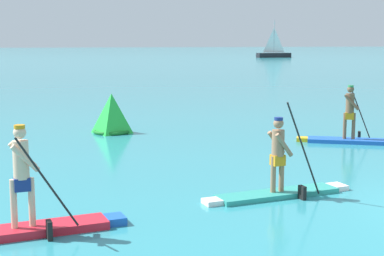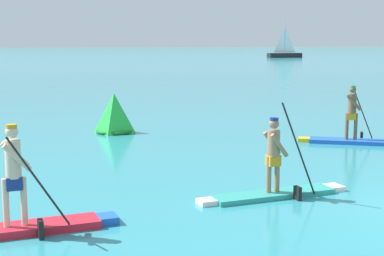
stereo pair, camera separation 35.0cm
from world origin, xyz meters
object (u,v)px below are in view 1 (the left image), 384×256
paddleboarder_mid_center (279,180)px  paddleboarder_far_right (353,133)px  race_marker_buoy (112,115)px  paddleboarder_near_left (26,214)px  sailboat_right_horizon (274,53)px

paddleboarder_mid_center → paddleboarder_far_right: 7.15m
paddleboarder_mid_center → race_marker_buoy: size_ratio=2.38×
paddleboarder_near_left → race_marker_buoy: 10.75m
paddleboarder_near_left → paddleboarder_far_right: (9.53, 6.89, -0.03)m
paddleboarder_near_left → paddleboarder_far_right: size_ratio=1.00×
paddleboarder_near_left → paddleboarder_far_right: bearing=24.9°
paddleboarder_far_right → race_marker_buoy: 8.11m
paddleboarder_near_left → race_marker_buoy: paddleboarder_near_left is taller
paddleboarder_near_left → paddleboarder_far_right: 11.76m
race_marker_buoy → paddleboarder_mid_center: bearing=-73.5°
paddleboarder_far_right → race_marker_buoy: bearing=177.9°
paddleboarder_near_left → race_marker_buoy: (2.27, 10.50, 0.27)m
paddleboarder_far_right → sailboat_right_horizon: size_ratio=0.52×
paddleboarder_mid_center → paddleboarder_far_right: (4.55, 5.51, -0.03)m
paddleboarder_near_left → paddleboarder_far_right: paddleboarder_near_left is taller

